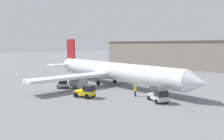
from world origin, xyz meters
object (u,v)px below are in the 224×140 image
at_px(airplane, 109,71).
at_px(belt_loader_truck, 159,96).
at_px(pushback_tug, 86,91).
at_px(baggage_tug, 63,83).
at_px(ground_crew_worker, 135,90).

xyz_separation_m(airplane, belt_loader_truck, (14.89, -5.62, -1.97)).
height_order(belt_loader_truck, pushback_tug, pushback_tug).
bearing_deg(airplane, baggage_tug, -110.60).
height_order(baggage_tug, pushback_tug, pushback_tug).
bearing_deg(ground_crew_worker, belt_loader_truck, -128.85).
bearing_deg(airplane, belt_loader_truck, -12.94).
bearing_deg(belt_loader_truck, ground_crew_worker, -155.98).
relative_size(airplane, pushback_tug, 12.05).
xyz_separation_m(belt_loader_truck, pushback_tug, (-10.16, -5.19, 0.01)).
height_order(ground_crew_worker, pushback_tug, pushback_tug).
bearing_deg(ground_crew_worker, pushback_tug, 105.66).
distance_m(airplane, ground_crew_worker, 11.55).
distance_m(airplane, pushback_tug, 11.96).
xyz_separation_m(baggage_tug, belt_loader_truck, (19.51, 2.94, 0.09)).
xyz_separation_m(baggage_tug, pushback_tug, (9.34, -2.25, 0.10)).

